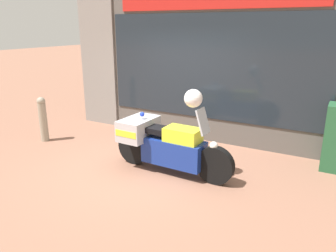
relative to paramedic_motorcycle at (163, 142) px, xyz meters
name	(u,v)px	position (x,y,z in m)	size (l,w,h in m)	color
ground_plane	(147,164)	(-0.40, 0.09, -0.54)	(60.00, 60.00, 0.00)	#8E604C
shop_building	(175,66)	(-0.86, 2.08, 1.09)	(6.28, 0.55, 3.25)	#56514C
window_display	(210,118)	(0.06, 2.12, -0.06)	(4.75, 0.30, 2.01)	slate
paramedic_motorcycle	(163,142)	(0.00, 0.00, 0.00)	(2.31, 0.82, 1.26)	black
white_helmet	(193,98)	(0.58, -0.02, 0.87)	(0.30, 0.30, 0.30)	white
street_bollard	(43,118)	(-3.18, 0.08, -0.01)	(0.19, 0.19, 1.02)	gray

